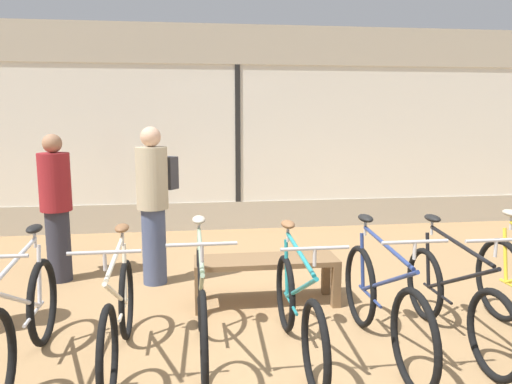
% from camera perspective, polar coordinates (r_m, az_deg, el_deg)
% --- Properties ---
extents(ground_plane, '(24.00, 24.00, 0.00)m').
position_cam_1_polar(ground_plane, '(4.22, 3.86, -17.36)').
color(ground_plane, '#99754C').
extents(shop_back_wall, '(12.00, 0.08, 3.20)m').
position_cam_1_polar(shop_back_wall, '(7.93, -2.12, 7.41)').
color(shop_back_wall, '#B2A893').
rests_on(shop_back_wall, ground_plane).
extents(bicycle_far_left, '(0.46, 1.75, 1.03)m').
position_cam_1_polar(bicycle_far_left, '(4.03, -25.18, -13.53)').
color(bicycle_far_left, black).
rests_on(bicycle_far_left, ground_plane).
extents(bicycle_left, '(0.46, 1.65, 1.01)m').
position_cam_1_polar(bicycle_left, '(3.95, -15.45, -13.65)').
color(bicycle_left, black).
rests_on(bicycle_left, ground_plane).
extents(bicycle_center_left, '(0.46, 1.80, 1.05)m').
position_cam_1_polar(bicycle_center_left, '(3.92, -6.25, -12.97)').
color(bicycle_center_left, black).
rests_on(bicycle_center_left, ground_plane).
extents(bicycle_center, '(0.46, 1.69, 1.01)m').
position_cam_1_polar(bicycle_center, '(3.94, 4.82, -13.43)').
color(bicycle_center, black).
rests_on(bicycle_center, ground_plane).
extents(bicycle_center_right, '(0.46, 1.79, 1.04)m').
position_cam_1_polar(bicycle_center_right, '(4.11, 14.28, -12.36)').
color(bicycle_center_right, black).
rests_on(bicycle_center_right, ground_plane).
extents(bicycle_right, '(0.46, 1.72, 1.01)m').
position_cam_1_polar(bicycle_right, '(4.44, 21.70, -11.45)').
color(bicycle_right, black).
rests_on(bicycle_right, ground_plane).
extents(display_bench, '(1.40, 0.44, 0.46)m').
position_cam_1_polar(display_bench, '(4.95, 1.15, -8.51)').
color(display_bench, brown).
rests_on(display_bench, ground_plane).
extents(customer_near_rack, '(0.52, 0.56, 1.73)m').
position_cam_1_polar(customer_near_rack, '(5.52, -11.60, -0.91)').
color(customer_near_rack, '#424C6B').
rests_on(customer_near_rack, ground_plane).
extents(customer_by_window, '(0.47, 0.56, 1.65)m').
position_cam_1_polar(customer_by_window, '(5.93, -21.93, -1.16)').
color(customer_by_window, '#2D2D38').
rests_on(customer_by_window, ground_plane).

